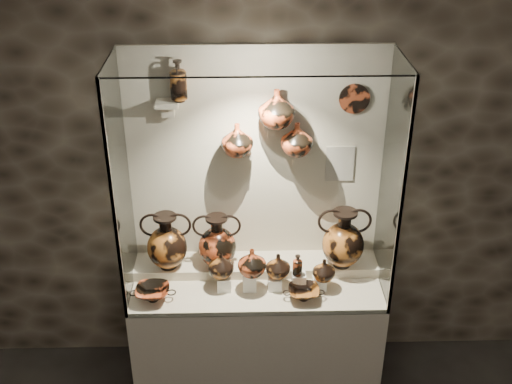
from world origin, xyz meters
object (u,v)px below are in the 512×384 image
kylix_left (153,292)px  amphora_mid (217,241)px  jug_a (221,265)px  amphora_right (343,238)px  lekythos_tall (178,79)px  ovoid_vase_c (297,139)px  jug_b (252,262)px  kylix_right (304,292)px  ovoid_vase_a (237,139)px  lekythos_small (298,264)px  ovoid_vase_b (277,108)px  jug_e (324,270)px  jug_c (278,265)px  amphora_left (167,241)px

kylix_left → amphora_mid: bearing=13.9°
jug_a → kylix_left: 0.48m
amphora_right → kylix_left: size_ratio=1.49×
lekythos_tall → ovoid_vase_c: 0.83m
jug_b → kylix_right: bearing=-25.2°
amphora_mid → ovoid_vase_a: 0.75m
ovoid_vase_a → kylix_right: bearing=-52.6°
jug_a → lekythos_small: 0.51m
kylix_right → ovoid_vase_a: 1.09m
kylix_right → lekythos_tall: lekythos_tall is taller
lekythos_small → ovoid_vase_b: 1.04m
jug_a → kylix_left: bearing=172.8°
kylix_right → lekythos_tall: size_ratio=0.92×
amphora_mid → jug_b: size_ratio=1.98×
jug_e → lekythos_small: size_ratio=0.89×
kylix_right → ovoid_vase_c: size_ratio=1.22×
jug_b → lekythos_small: (0.30, 0.00, -0.02)m
jug_c → ovoid_vase_a: (-0.26, 0.22, 0.82)m
jug_e → ovoid_vase_b: size_ratio=0.66×
ovoid_vase_b → ovoid_vase_a: bearing=167.1°
jug_b → kylix_left: (-0.65, -0.09, -0.17)m
jug_b → jug_e: bearing=-8.4°
amphora_right → ovoid_vase_b: ovoid_vase_b is taller
jug_c → lekythos_small: lekythos_small is taller
lekythos_tall → jug_b: bearing=-49.1°
jug_a → ovoid_vase_c: ovoid_vase_c is taller
amphora_mid → jug_b: amphora_mid is taller
jug_e → kylix_right: jug_e is taller
jug_a → jug_e: jug_a is taller
jug_a → ovoid_vase_b: (0.36, 0.21, 1.02)m
amphora_mid → lekythos_small: size_ratio=2.21×
ovoid_vase_a → ovoid_vase_b: 0.33m
lekythos_tall → ovoid_vase_a: size_ratio=1.35×
amphora_left → jug_e: 1.07m
kylix_right → jug_c: bearing=141.9°
amphora_right → jug_c: (-0.45, -0.15, -0.11)m
jug_b → kylix_right: (0.34, -0.10, -0.18)m
ovoid_vase_b → amphora_mid: bearing=176.2°
jug_b → ovoid_vase_a: 0.81m
ovoid_vase_b → amphora_right: bearing=-16.9°
amphora_right → jug_b: size_ratio=2.20×
amphora_right → jug_a: 0.85m
ovoid_vase_c → jug_e: bearing=-46.6°
amphora_right → lekythos_small: 0.38m
ovoid_vase_c → amphora_left: bearing=-168.7°
lekythos_tall → kylix_left: bearing=-134.0°
amphora_right → jug_b: bearing=173.9°
lekythos_small → jug_c: bearing=150.6°
jug_c → kylix_right: 0.24m
amphora_right → ovoid_vase_a: 1.00m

